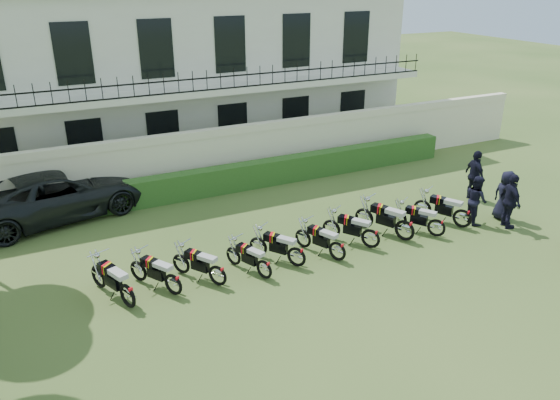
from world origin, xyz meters
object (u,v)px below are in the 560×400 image
Objects in this scene: motorcycle_0 at (127,290)px; motorcycle_4 at (297,252)px; officer_5 at (475,176)px; motorcycle_9 at (463,214)px; officer_4 at (476,200)px; suv at (58,194)px; officer_3 at (505,195)px; motorcycle_3 at (264,265)px; motorcycle_6 at (371,234)px; motorcycle_1 at (173,280)px; motorcycle_8 at (437,224)px; officer_2 at (510,201)px; motorcycle_7 at (405,225)px; motorcycle_2 at (217,271)px; motorcycle_5 at (338,247)px.

motorcycle_4 is (4.74, -0.02, -0.04)m from motorcycle_0.
officer_5 is at bearing -14.28° from motorcycle_0.
motorcycle_9 is 1.09× the size of officer_4.
officer_3 is (13.53, -6.81, 0.05)m from suv.
motorcycle_3 is 0.98× the size of officer_4.
motorcycle_1 is at bearing 146.23° from motorcycle_6.
officer_5 is (2.09, 1.70, 0.44)m from motorcycle_9.
motorcycle_8 is 2.67m from officer_2.
motorcycle_7 is at bearing -34.76° from motorcycle_4.
officer_2 reaches higher than motorcycle_1.
officer_5 reaches higher than suv.
officer_5 is at bearing -12.64° from motorcycle_3.
officer_3 is (10.21, -0.16, 0.40)m from motorcycle_2.
motorcycle_2 reaches higher than motorcycle_3.
motorcycle_6 is 0.97× the size of officer_3.
motorcycle_3 is at bearing 104.42° from officer_2.
motorcycle_4 is at bearing -13.23° from motorcycle_3.
motorcycle_1 reaches higher than motorcycle_3.
motorcycle_8 is 1.94m from officer_4.
suv reaches higher than motorcycle_0.
officer_3 is (11.40, -0.23, 0.39)m from motorcycle_1.
motorcycle_5 is 7.18m from officer_5.
motorcycle_6 is 1.01× the size of officer_4.
motorcycle_8 is at bearing -36.27° from motorcycle_7.
officer_2 reaches higher than motorcycle_3.
officer_3 is (4.06, -0.11, 0.32)m from motorcycle_7.
motorcycle_7 reaches higher than motorcycle_6.
motorcycle_9 is 1.05× the size of officer_3.
motorcycle_5 is (2.33, -0.01, 0.03)m from motorcycle_3.
motorcycle_1 is 0.95× the size of motorcycle_5.
motorcycle_9 reaches higher than motorcycle_4.
motorcycle_0 is 11.49m from officer_4.
motorcycle_7 is at bearing -21.58° from motorcycle_0.
motorcycle_4 is at bearing 147.30° from motorcycle_6.
motorcycle_6 is (6.10, -0.07, 0.02)m from motorcycle_1.
motorcycle_1 is at bearing 144.26° from motorcycle_4.
motorcycle_7 is (4.89, 0.17, 0.10)m from motorcycle_3.
officer_2 reaches higher than motorcycle_8.
motorcycle_5 is 6.27m from officer_2.
motorcycle_3 is at bearing 113.37° from officer_5.
officer_5 is at bearing -8.92° from motorcycle_5.
motorcycle_5 is 4.85m from motorcycle_9.
motorcycle_1 is 11.06m from officer_2.
motorcycle_7 is 0.34× the size of suv.
officer_3 is (1.77, -0.04, 0.36)m from motorcycle_9.
motorcycle_1 is at bearing 79.67° from officer_3.
motorcycle_2 is 6.16m from motorcycle_7.
officer_5 is at bearing -23.21° from motorcycle_4.
motorcycle_7 is at bearing -21.62° from motorcycle_3.
motorcycle_3 is at bearing 106.06° from officer_4.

